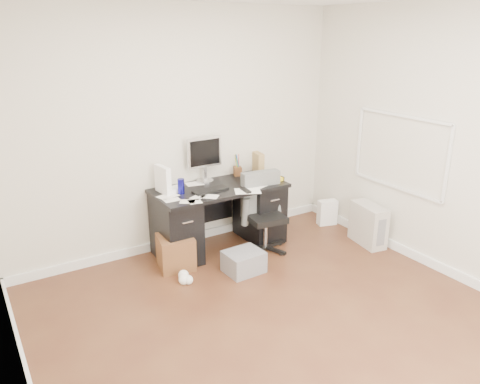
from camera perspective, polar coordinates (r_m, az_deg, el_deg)
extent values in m
plane|color=#452116|center=(4.21, 5.41, -16.00)|extent=(4.00, 4.00, 0.00)
cube|color=beige|center=(5.28, -7.37, 7.33)|extent=(4.00, 0.02, 2.70)
cube|color=beige|center=(2.92, -26.97, -4.54)|extent=(0.02, 4.00, 2.70)
cube|color=beige|center=(5.05, 24.44, 5.23)|extent=(0.02, 4.00, 2.70)
cube|color=white|center=(5.67, -6.75, -5.65)|extent=(4.00, 0.03, 0.10)
cube|color=white|center=(5.47, 22.48, -8.09)|extent=(0.03, 4.00, 0.10)
cube|color=black|center=(5.27, -2.53, 0.45)|extent=(1.50, 0.70, 0.04)
cube|color=black|center=(5.18, -7.79, -4.52)|extent=(0.40, 0.60, 0.71)
cube|color=black|center=(5.67, 2.38, -2.20)|extent=(0.40, 0.60, 0.71)
cube|color=black|center=(5.63, -4.13, -1.28)|extent=(0.70, 0.03, 0.51)
cube|color=black|center=(5.11, -3.62, 0.22)|extent=(0.41, 0.17, 0.02)
sphere|color=silver|center=(5.38, 1.48, 1.42)|extent=(0.06, 0.06, 0.06)
cylinder|color=navy|center=(5.05, -7.19, 0.70)|extent=(0.09, 0.09, 0.16)
cube|color=white|center=(5.08, -9.38, 1.50)|extent=(0.15, 0.27, 0.30)
cube|color=#A37F4E|center=(5.78, 2.22, 3.62)|extent=(0.14, 0.22, 0.24)
cube|color=yellow|center=(5.51, 3.82, 1.74)|extent=(0.21, 0.26, 0.04)
cube|color=#B8B2A6|center=(5.74, 15.37, -3.84)|extent=(0.30, 0.51, 0.48)
cube|color=white|center=(6.21, 10.59, -2.46)|extent=(0.28, 0.23, 0.33)
cube|color=#513218|center=(5.07, -7.83, -7.26)|extent=(0.42, 0.42, 0.36)
cube|color=slate|center=(4.96, 0.45, -8.49)|extent=(0.40, 0.33, 0.23)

